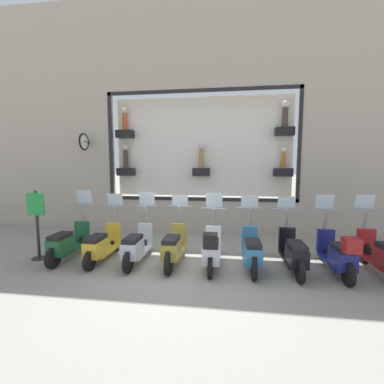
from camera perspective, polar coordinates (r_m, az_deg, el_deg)
name	(u,v)px	position (r m, az deg, el deg)	size (l,w,h in m)	color
ground_plane	(184,270)	(5.98, -1.72, -16.94)	(120.00, 120.00, 0.00)	gray
building_facade	(201,114)	(9.25, 2.04, 16.98)	(1.22, 36.00, 8.02)	#ADA08E
scooter_red_0	(382,255)	(6.82, 36.53, -11.22)	(1.81, 0.61, 1.64)	black
scooter_navy_1	(338,254)	(6.37, 29.68, -11.83)	(1.79, 0.61, 1.62)	black
scooter_black_2	(293,252)	(6.17, 21.57, -12.38)	(1.80, 0.61, 1.57)	black
scooter_teal_3	(252,250)	(6.03, 13.13, -12.54)	(1.80, 0.60, 1.58)	black
scooter_white_4	(212,249)	(5.93, 4.42, -12.42)	(1.79, 0.60, 1.62)	black
scooter_olive_5	(174,247)	(6.12, -4.07, -12.03)	(1.81, 0.60, 1.56)	black
scooter_silver_6	(137,246)	(6.35, -12.11, -11.57)	(1.80, 0.60, 1.62)	black
scooter_yellow_7	(102,245)	(6.70, -19.43, -10.97)	(1.79, 0.61, 1.57)	black
scooter_green_8	(68,242)	(7.14, -25.87, -10.06)	(1.80, 0.61, 1.65)	black
shop_sign_post	(37,222)	(7.42, -31.19, -5.81)	(0.36, 0.45, 1.71)	#232326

